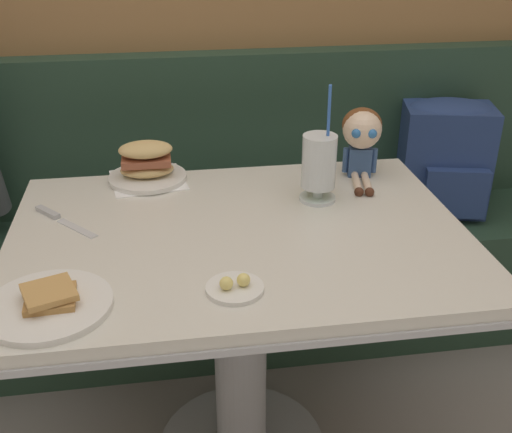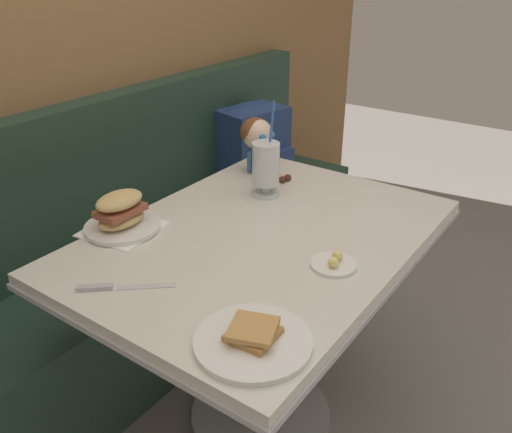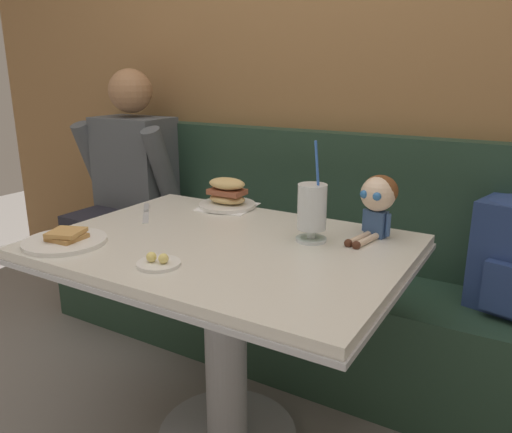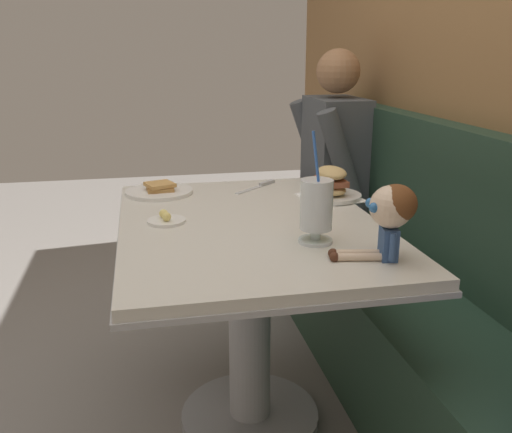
# 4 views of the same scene
# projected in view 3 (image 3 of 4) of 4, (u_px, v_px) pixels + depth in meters

# --- Properties ---
(wood_panel_wall) EXTENTS (4.40, 0.08, 2.40)m
(wood_panel_wall) POSITION_uv_depth(u_px,v_px,m) (336.00, 83.00, 2.15)
(wood_panel_wall) COLOR olive
(wood_panel_wall) RESTS_ON ground
(booth_bench) EXTENTS (2.60, 0.48, 1.00)m
(booth_bench) POSITION_uv_depth(u_px,v_px,m) (306.00, 290.00, 2.19)
(booth_bench) COLOR #233D2D
(booth_bench) RESTS_ON ground
(diner_table) EXTENTS (1.11, 0.81, 0.74)m
(diner_table) POSITION_uv_depth(u_px,v_px,m) (225.00, 299.00, 1.61)
(diner_table) COLOR silver
(diner_table) RESTS_ON ground
(toast_plate) EXTENTS (0.25, 0.25, 0.04)m
(toast_plate) POSITION_uv_depth(u_px,v_px,m) (65.00, 240.00, 1.54)
(toast_plate) COLOR white
(toast_plate) RESTS_ON diner_table
(milkshake_glass) EXTENTS (0.10, 0.10, 0.32)m
(milkshake_glass) POSITION_uv_depth(u_px,v_px,m) (312.00, 209.00, 1.54)
(milkshake_glass) COLOR silver
(milkshake_glass) RESTS_ON diner_table
(sandwich_plate) EXTENTS (0.23, 0.23, 0.12)m
(sandwich_plate) POSITION_uv_depth(u_px,v_px,m) (227.00, 196.00, 1.94)
(sandwich_plate) COLOR white
(sandwich_plate) RESTS_ON diner_table
(butter_saucer) EXTENTS (0.12, 0.12, 0.04)m
(butter_saucer) POSITION_uv_depth(u_px,v_px,m) (158.00, 262.00, 1.36)
(butter_saucer) COLOR white
(butter_saucer) RESTS_ON diner_table
(butter_knife) EXTENTS (0.17, 0.19, 0.01)m
(butter_knife) POSITION_uv_depth(u_px,v_px,m) (146.00, 210.00, 1.89)
(butter_knife) COLOR silver
(butter_knife) RESTS_ON diner_table
(seated_doll) EXTENTS (0.13, 0.23, 0.20)m
(seated_doll) POSITION_uv_depth(u_px,v_px,m) (378.00, 197.00, 1.57)
(seated_doll) COLOR #385689
(seated_doll) RESTS_ON diner_table
(diner_patron) EXTENTS (0.55, 0.48, 0.81)m
(diner_patron) POSITION_uv_depth(u_px,v_px,m) (130.00, 176.00, 2.50)
(diner_patron) COLOR #4C5156
(diner_patron) RESTS_ON booth_bench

